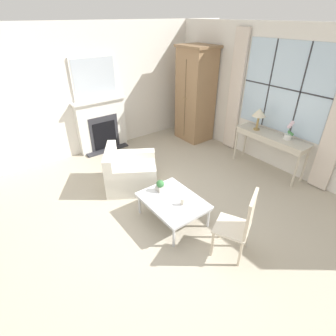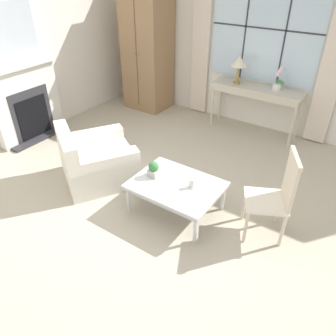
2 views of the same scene
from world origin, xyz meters
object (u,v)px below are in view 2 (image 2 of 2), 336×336
Objects in this scene: coffee_table at (176,187)px; pillar_candle at (192,184)px; potted_orchid at (278,81)px; console_table at (257,93)px; side_chair_wooden at (278,193)px; potted_plant_small at (154,169)px; fireplace at (25,97)px; table_lamp at (239,62)px; armchair_upholstered at (96,162)px; armoire at (147,48)px.

coffee_table is 0.21m from pillar_candle.
coffee_table is (-0.22, -2.65, -0.58)m from potted_orchid.
pillar_candle is at bearing -84.11° from console_table.
potted_plant_small is (-1.40, -0.29, -0.07)m from side_chair_wooden.
console_table is 0.39m from potted_orchid.
console_table reaches higher than pillar_candle.
fireplace is 3.12m from coffee_table.
table_lamp reaches higher than console_table.
side_chair_wooden is at bearing 0.33° from fireplace.
console_table is at bearing 2.21° from table_lamp.
coffee_table is at bearing -94.83° from potted_orchid.
table_lamp is 2.73m from coffee_table.
console_table is 2.92m from armchair_upholstered.
armoire reaches higher than fireplace.
armoire is 1.83× the size of armchair_upholstered.
fireplace is 2.09× the size of side_chair_wooden.
console_table is at bearing -169.00° from potted_orchid.
console_table is (3.01, 2.34, -0.01)m from fireplace.
armoire is 3.45m from coffee_table.
console_table is at bearing 3.10° from armoire.
console_table is 1.48× the size of side_chair_wooden.
potted_plant_small is (2.77, -0.27, -0.22)m from fireplace.
pillar_candle is (-0.90, -0.24, -0.11)m from side_chair_wooden.
potted_orchid is 0.31× the size of armchair_upholstered.
potted_plant_small reaches higher than coffee_table.
fireplace is 1.89m from armchair_upholstered.
potted_plant_small is at bearing -101.42° from potted_orchid.
armoire reaches higher than table_lamp.
table_lamp is at bearing 41.29° from fireplace.
armoire reaches higher than pillar_candle.
pillar_candle is (0.50, 0.06, -0.05)m from potted_plant_small.
table_lamp is (2.64, 2.32, 0.43)m from fireplace.
pillar_candle is at bearing 6.32° from potted_plant_small.
coffee_table is (0.08, -2.59, -0.34)m from console_table.
fireplace is 5.59× the size of potted_orchid.
armchair_upholstered is at bearing -178.46° from potted_plant_small.
console_table is 2.58m from pillar_candle.
table_lamp reaches higher than armchair_upholstered.
coffee_table is (3.09, -0.25, -0.36)m from fireplace.
potted_plant_small is at bearing -51.78° from armoire.
potted_orchid is at bearing 60.84° from armchair_upholstered.
potted_plant_small is at bearing 1.54° from armchair_upholstered.
armchair_upholstered is 1.22× the size of side_chair_wooden.
armoire reaches higher than coffee_table.
side_chair_wooden reaches higher than console_table.
armoire is 2.24× the size of side_chair_wooden.
armchair_upholstered is 1.48m from pillar_candle.
table_lamp is 0.45× the size of side_chair_wooden.
armoire reaches higher than potted_plant_small.
armchair_upholstered reaches higher than coffee_table.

